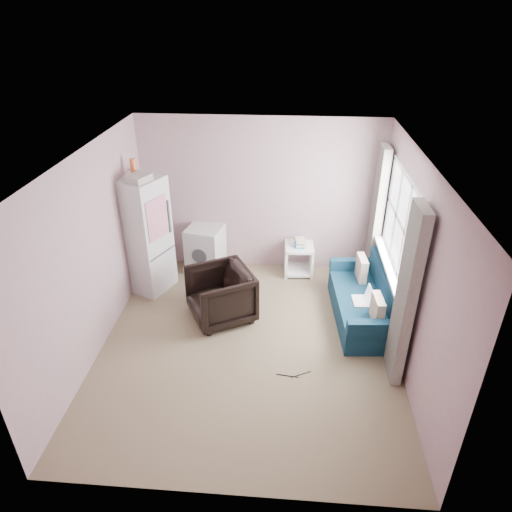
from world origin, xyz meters
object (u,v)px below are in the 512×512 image
Objects in this scene: side_table at (299,257)px; sofa at (367,303)px; fridge at (144,234)px; washing_machine at (206,248)px; armchair at (220,293)px.

sofa reaches higher than side_table.
fridge is 1.11m from washing_machine.
side_table is at bearing 111.62° from armchair.
fridge is (-1.23, 0.72, 0.49)m from armchair.
armchair is at bearing -129.83° from side_table.
armchair is 1.38m from washing_machine.
washing_machine is 0.45× the size of sofa.
fridge is 3.39m from sofa.
armchair is 1.33× the size of side_table.
side_table is (1.53, -0.00, -0.11)m from washing_machine.
sofa is at bearing 12.75° from fridge.
fridge is at bearing -165.80° from side_table.
side_table is at bearing 124.48° from sofa.
washing_machine is at bearing 150.30° from sofa.
side_table is at bearing 37.32° from fridge.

